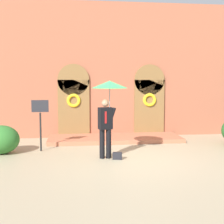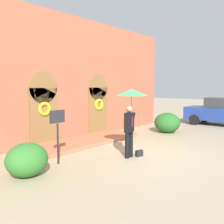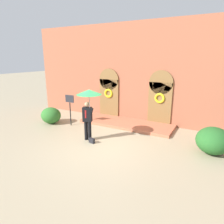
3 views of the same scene
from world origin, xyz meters
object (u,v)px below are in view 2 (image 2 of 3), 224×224
handbag (139,153)px  shrub_right (167,123)px  person_with_umbrella (131,102)px  parked_car (221,111)px  sign_post (58,128)px  shrub_left (27,160)px

handbag → shrub_right: 5.00m
person_with_umbrella → parked_car: size_ratio=0.57×
parked_car → sign_post: bearing=173.7°
shrub_right → sign_post: bearing=-179.7°
parked_car → shrub_left: bearing=175.4°
shrub_left → shrub_right: (8.39, 0.29, 0.07)m
sign_post → shrub_left: 1.44m
handbag → shrub_right: size_ratio=0.20×
sign_post → shrub_left: bearing=-168.1°
sign_post → shrub_left: (-1.23, -0.26, -0.70)m
sign_post → parked_car: 11.76m
shrub_right → parked_car: parked_car is taller
person_with_umbrella → shrub_right: (5.00, 1.29, -1.38)m
person_with_umbrella → sign_post: size_ratio=1.37×
person_with_umbrella → handbag: person_with_umbrella is taller
person_with_umbrella → handbag: 1.83m
handbag → sign_post: size_ratio=0.16×
sign_post → shrub_left: size_ratio=1.47×
person_with_umbrella → shrub_right: size_ratio=1.72×
handbag → sign_post: (-2.40, 1.46, 1.05)m
handbag → shrub_left: shrub_left is taller
shrub_left → parked_car: size_ratio=0.28×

